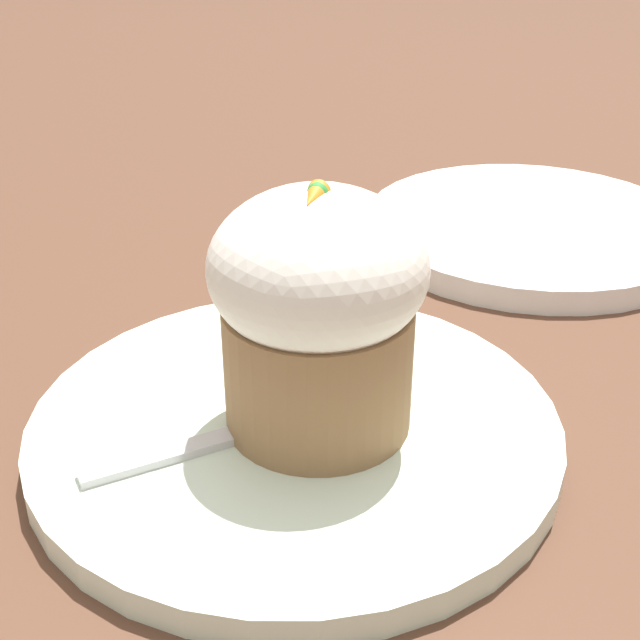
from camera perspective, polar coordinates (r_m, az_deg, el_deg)
ground_plane at (r=0.42m, az=-1.62°, el=-7.74°), size 4.00×4.00×0.00m
dessert_plate at (r=0.41m, az=-1.63°, el=-6.96°), size 0.24×0.24×0.01m
carrot_cake at (r=0.38m, az=-0.00°, el=0.91°), size 0.09×0.09×0.11m
spoon at (r=0.40m, az=-2.76°, el=-6.50°), size 0.10×0.11×0.01m
side_plate at (r=0.64m, az=13.29°, el=5.72°), size 0.23×0.23×0.02m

